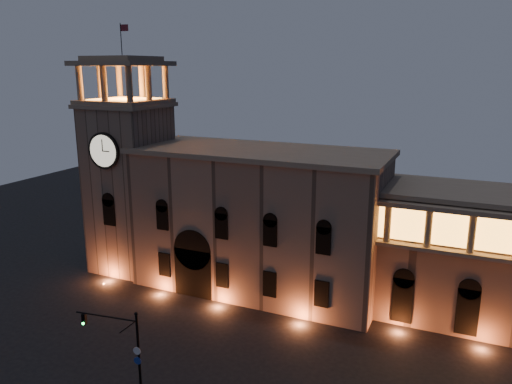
% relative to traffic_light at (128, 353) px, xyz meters
% --- Properties ---
extents(government_building, '(30.80, 12.80, 17.60)m').
position_rel_traffic_light_xyz_m(government_building, '(0.81, 24.64, 4.51)').
color(government_building, '#7C6251').
rests_on(government_building, ground).
extents(clock_tower, '(9.80, 9.80, 32.40)m').
position_rel_traffic_light_xyz_m(clock_tower, '(-17.61, 23.69, 8.24)').
color(clock_tower, '#7C6251').
rests_on(clock_tower, ground).
extents(traffic_light, '(5.88, 1.20, 8.11)m').
position_rel_traffic_light_xyz_m(traffic_light, '(0.00, 0.00, 0.00)').
color(traffic_light, black).
rests_on(traffic_light, ground).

